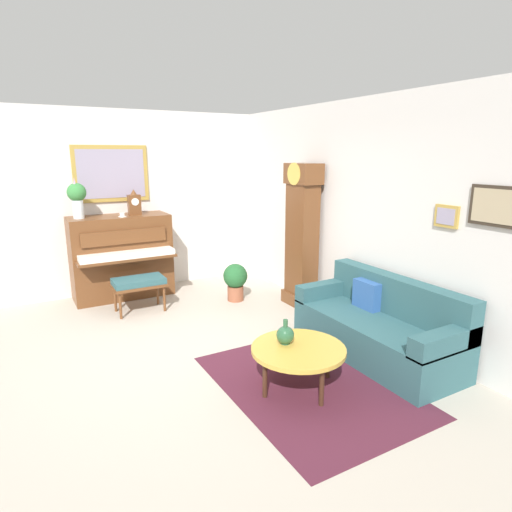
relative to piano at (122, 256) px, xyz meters
name	(u,v)px	position (x,y,z in m)	size (l,w,h in m)	color
ground_plane	(173,356)	(2.23, 0.02, -0.68)	(6.40, 6.00, 0.10)	#B2A899
wall_left	(114,202)	(-0.37, 0.02, 0.78)	(0.13, 4.90, 2.80)	silver
wall_back	(346,212)	(2.24, 2.42, 0.77)	(5.30, 0.13, 2.80)	silver
area_rug	(309,385)	(3.54, 0.92, -0.63)	(2.10, 1.50, 0.01)	#4C1E2D
piano	(122,256)	(0.00, 0.00, 0.00)	(0.87, 1.44, 1.25)	brown
piano_bench	(139,283)	(0.78, 0.04, -0.22)	(0.42, 0.70, 0.48)	brown
grandfather_clock	(302,239)	(1.64, 2.16, 0.33)	(0.52, 0.34, 2.03)	brown
couch	(379,327)	(3.36, 1.97, -0.32)	(1.90, 0.80, 0.84)	#2D565B
coffee_table	(298,350)	(3.51, 0.81, -0.26)	(0.88, 0.88, 0.40)	gold
mantel_clock	(134,203)	(0.00, 0.24, 0.79)	(0.13, 0.18, 0.38)	brown
flower_vase	(77,196)	(0.00, -0.55, 0.93)	(0.26, 0.26, 0.58)	silver
teacup	(122,215)	(0.13, 0.02, 0.64)	(0.12, 0.12, 0.06)	white
green_jug	(285,335)	(3.38, 0.75, -0.14)	(0.17, 0.17, 0.24)	#234C33
potted_plant	(235,280)	(1.02, 1.41, -0.31)	(0.36, 0.36, 0.56)	#935138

